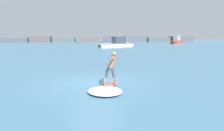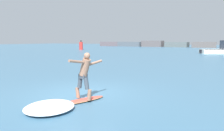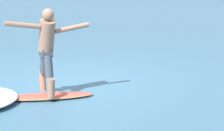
{
  "view_description": "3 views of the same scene",
  "coord_description": "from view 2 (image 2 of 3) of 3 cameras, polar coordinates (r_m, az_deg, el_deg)",
  "views": [
    {
      "loc": [
        0.13,
        -11.57,
        2.57
      ],
      "look_at": [
        0.94,
        0.3,
        0.87
      ],
      "focal_mm": 35.0,
      "sensor_mm": 36.0,
      "label": 1
    },
    {
      "loc": [
        5.36,
        -6.99,
        2.16
      ],
      "look_at": [
        1.23,
        0.32,
        1.18
      ],
      "focal_mm": 35.0,
      "sensor_mm": 36.0,
      "label": 2
    },
    {
      "loc": [
        9.67,
        -4.78,
        2.95
      ],
      "look_at": [
        1.34,
        0.17,
        0.63
      ],
      "focal_mm": 85.0,
      "sensor_mm": 36.0,
      "label": 3
    }
  ],
  "objects": [
    {
      "name": "rock_jetty_breakwater",
      "position": [
        69.36,
        23.75,
        5.04
      ],
      "size": [
        70.11,
        5.0,
        2.09
      ],
      "color": "#564D52",
      "rests_on": "ground"
    },
    {
      "name": "surfer",
      "position": [
        7.64,
        -7.15,
        -1.73
      ],
      "size": [
        0.76,
        1.57,
        1.66
      ],
      "color": "#906751",
      "rests_on": "surfboard"
    },
    {
      "name": "ground_plane",
      "position": [
        9.07,
        -7.85,
        -7.19
      ],
      "size": [
        200.0,
        200.0,
        0.0
      ],
      "primitive_type": "plane",
      "color": "#3D6986"
    },
    {
      "name": "channel_marker_buoy",
      "position": [
        49.94,
        -8.1,
        5.13
      ],
      "size": [
        0.81,
        0.81,
        2.11
      ],
      "color": "red",
      "rests_on": "ground"
    },
    {
      "name": "wave_foam_at_tail",
      "position": [
        7.13,
        -16.0,
        -10.38
      ],
      "size": [
        1.85,
        1.98,
        0.21
      ],
      "color": "white",
      "rests_on": "ground"
    },
    {
      "name": "surfboard",
      "position": [
        7.89,
        -7.66,
        -8.98
      ],
      "size": [
        1.01,
        1.9,
        0.21
      ],
      "color": "#DF4E3C",
      "rests_on": "ground"
    }
  ]
}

